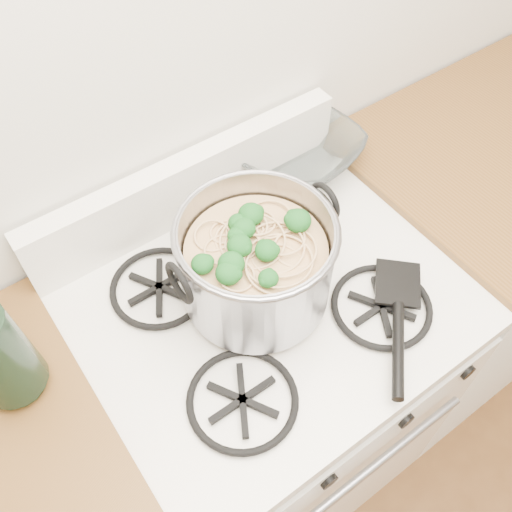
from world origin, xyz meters
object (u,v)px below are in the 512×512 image
object	(u,v)px
spatula	(399,281)
glass_bowl	(293,156)
gas_range	(267,393)
stock_pot	(256,263)

from	to	relation	value
spatula	glass_bowl	world-z (taller)	glass_bowl
spatula	glass_bowl	size ratio (longest dim) A/B	2.60
gas_range	stock_pot	xyz separation A→B (m)	(-0.02, 0.02, 0.58)
spatula	glass_bowl	distance (m)	0.41
glass_bowl	gas_range	bearing A→B (deg)	-134.51
spatula	stock_pot	bearing A→B (deg)	-168.26
gas_range	glass_bowl	world-z (taller)	glass_bowl
stock_pot	glass_bowl	xyz separation A→B (m)	(0.29, 0.25, -0.08)
gas_range	spatula	xyz separation A→B (m)	(0.23, -0.13, 0.50)
stock_pot	glass_bowl	bearing A→B (deg)	41.02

